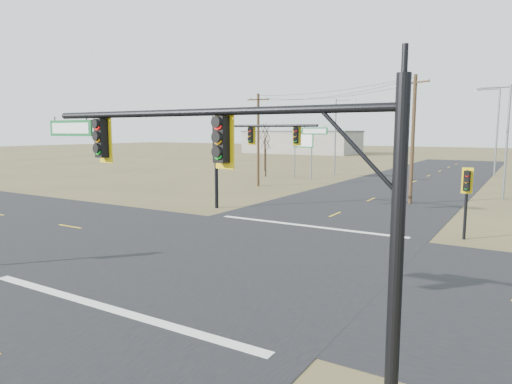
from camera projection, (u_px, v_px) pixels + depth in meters
The scene contains 17 objects.
ground at pixel (238, 255), 20.96m from camera, with size 320.00×320.00×0.00m, color brown.
road_ew at pixel (238, 255), 20.95m from camera, with size 160.00×14.00×0.02m, color black.
road_ns at pixel (238, 255), 20.95m from camera, with size 14.00×160.00×0.02m, color black.
stop_bar_near at pixel (108, 308), 14.60m from camera, with size 12.00×0.40×0.01m, color silver.
stop_bar_far at pixel (307, 226), 27.30m from camera, with size 12.00×0.40×0.01m, color silver.
mast_arm_near at pixel (228, 165), 10.32m from camera, with size 10.33×0.47×6.69m.
mast_arm_far at pixel (252, 144), 31.62m from camera, with size 8.83×0.60×6.62m.
pedestal_signal_ne at pixel (467, 186), 23.53m from camera, with size 0.57×0.48×3.82m.
utility_pole_near at pixel (413, 138), 35.09m from camera, with size 2.27×1.09×9.93m.
utility_pole_far at pixel (258, 139), 46.76m from camera, with size 2.29×0.55×9.44m.
highway_sign at pixel (303, 145), 54.56m from camera, with size 2.92×0.70×5.56m.
streetlight_a at pixel (504, 136), 37.27m from camera, with size 2.61×0.25×9.40m.
streetlight_b at pixel (495, 126), 57.96m from camera, with size 3.12×0.44×11.14m.
streetlight_c at pixel (337, 133), 58.53m from camera, with size 2.72×0.32×9.76m.
bare_tree_a at pixel (266, 142), 56.63m from camera, with size 2.70×2.70×5.50m.
bare_tree_b at pixel (265, 130), 64.16m from camera, with size 3.38×3.38×7.24m.
warehouse_left at pixel (302, 143), 117.40m from camera, with size 28.00×14.00×5.50m, color #A19D8F.
Camera 1 is at (11.32, -16.98, 5.65)m, focal length 32.00 mm.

